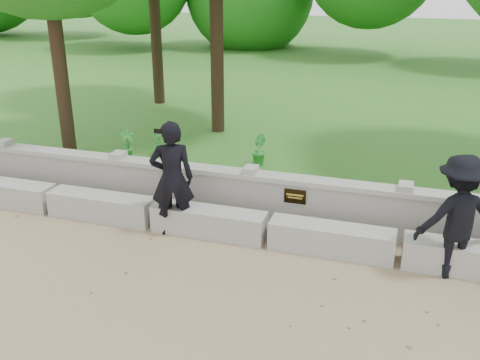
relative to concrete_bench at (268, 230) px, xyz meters
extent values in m
plane|color=#8F7B57|center=(0.00, -1.90, -0.22)|extent=(80.00, 80.00, 0.00)
cube|color=#276F21|center=(0.00, 12.10, -0.10)|extent=(40.00, 22.00, 0.25)
cube|color=#AAA8A1|center=(-5.00, 0.00, 0.00)|extent=(1.90, 0.45, 0.45)
cube|color=#AAA8A1|center=(-3.00, 0.00, 0.00)|extent=(1.90, 0.45, 0.45)
cube|color=#AAA8A1|center=(-1.00, 0.00, 0.00)|extent=(1.90, 0.45, 0.45)
cube|color=#AAA8A1|center=(1.00, 0.00, 0.00)|extent=(1.90, 0.45, 0.45)
cube|color=#AAA8A1|center=(3.00, 0.00, 0.00)|extent=(1.90, 0.45, 0.45)
cube|color=#A09E97|center=(0.00, 0.70, 0.18)|extent=(12.50, 0.25, 0.82)
cube|color=#AAA8A1|center=(0.00, 0.70, 0.64)|extent=(12.50, 0.35, 0.08)
cube|color=black|center=(0.30, 0.56, 0.40)|extent=(0.36, 0.02, 0.24)
imported|color=black|center=(-1.57, -0.10, 0.73)|extent=(0.82, 0.70, 1.91)
cube|color=black|center=(-1.57, -0.48, 1.62)|extent=(0.14, 0.07, 0.07)
imported|color=black|center=(2.71, -0.10, 0.67)|extent=(1.33, 1.10, 1.79)
cylinder|color=#382619|center=(-5.48, 7.46, 2.46)|extent=(0.33, 0.33, 4.86)
cylinder|color=#382619|center=(-5.16, 2.26, 2.23)|extent=(0.30, 0.30, 4.41)
cylinder|color=#382619|center=(-2.66, 5.03, 2.42)|extent=(0.32, 0.32, 4.78)
imported|color=green|center=(-3.87, 2.56, 0.32)|extent=(0.38, 0.36, 0.60)
imported|color=green|center=(-0.98, 2.87, 0.35)|extent=(0.40, 0.44, 0.66)
imported|color=green|center=(-3.22, 2.79, 0.29)|extent=(0.34, 0.36, 0.52)
camera|label=1|loc=(1.89, -7.35, 3.81)|focal=40.00mm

